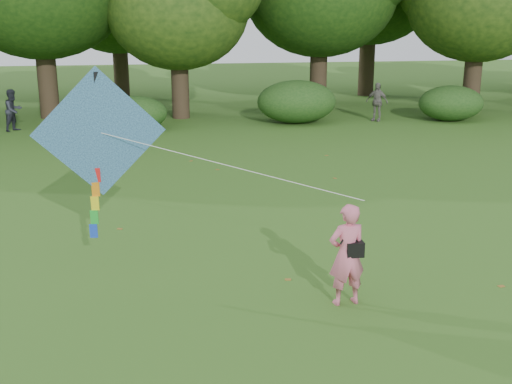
{
  "coord_description": "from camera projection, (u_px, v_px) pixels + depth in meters",
  "views": [
    {
      "loc": [
        -3.08,
        -9.73,
        4.91
      ],
      "look_at": [
        -1.27,
        2.0,
        1.5
      ],
      "focal_mm": 45.0,
      "sensor_mm": 36.0,
      "label": 1
    }
  ],
  "objects": [
    {
      "name": "bystander_left",
      "position": [
        13.0,
        110.0,
        26.35
      ],
      "size": [
        1.02,
        1.06,
        1.73
      ],
      "primitive_type": "imported",
      "rotation": [
        0.0,
        0.0,
        0.94
      ],
      "color": "#262833",
      "rests_on": "ground"
    },
    {
      "name": "shrub_band",
      "position": [
        213.0,
        106.0,
        27.42
      ],
      "size": [
        39.15,
        3.22,
        1.88
      ],
      "color": "#264919",
      "rests_on": "ground"
    },
    {
      "name": "man_kite_flyer",
      "position": [
        347.0,
        255.0,
        10.84
      ],
      "size": [
        0.71,
        0.52,
        1.79
      ],
      "primitive_type": "imported",
      "rotation": [
        0.0,
        0.0,
        3.28
      ],
      "color": "#D2637E",
      "rests_on": "ground"
    },
    {
      "name": "fallen_leaves",
      "position": [
        321.0,
        225.0,
        15.04
      ],
      "size": [
        9.26,
        14.78,
        0.01
      ],
      "color": "brown",
      "rests_on": "ground"
    },
    {
      "name": "flying_kite",
      "position": [
        100.0,
        135.0,
        11.1
      ],
      "size": [
        5.47,
        1.66,
        3.08
      ],
      "color": "#2840AD",
      "rests_on": "ground"
    },
    {
      "name": "crossbody_bag",
      "position": [
        354.0,
        248.0,
        10.79
      ],
      "size": [
        0.43,
        0.2,
        0.71
      ],
      "color": "black",
      "rests_on": "ground"
    },
    {
      "name": "ground",
      "position": [
        346.0,
        304.0,
        11.05
      ],
      "size": [
        100.0,
        100.0,
        0.0
      ],
      "primitive_type": "plane",
      "color": "#265114",
      "rests_on": "ground"
    },
    {
      "name": "bystander_right",
      "position": [
        377.0,
        102.0,
        28.72
      ],
      "size": [
        1.04,
        0.96,
        1.72
      ],
      "primitive_type": "imported",
      "rotation": [
        0.0,
        0.0,
        -0.69
      ],
      "color": "slate",
      "rests_on": "ground"
    }
  ]
}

